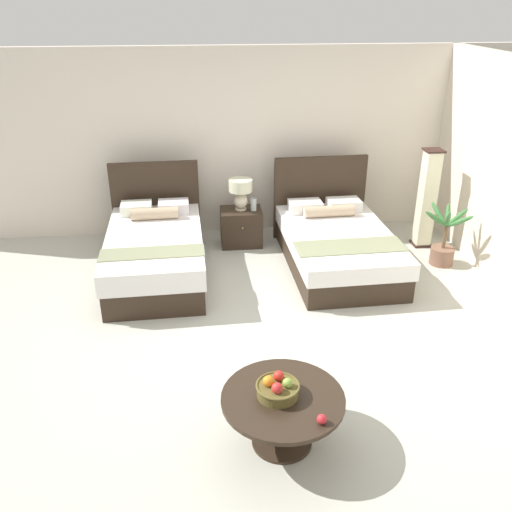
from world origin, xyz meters
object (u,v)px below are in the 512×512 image
Objects in this scene: table_lamp at (241,190)px; fruit_bowl at (278,388)px; bed_near_window at (156,250)px; nightstand at (241,227)px; bed_near_corner at (336,244)px; floor_lamp_corner at (427,199)px; vase at (253,204)px; coffee_table at (283,407)px; loose_apple at (322,419)px; potted_palm at (443,245)px.

fruit_bowl is (-0.04, -3.79, -0.26)m from table_lamp.
bed_near_window is 1.38m from nightstand.
floor_lamp_corner reaches higher than bed_near_corner.
vase is 0.18× the size of coffee_table.
bed_near_window is 3.19m from fruit_bowl.
bed_near_corner reaches higher than fruit_bowl.
fruit_bowl is at bearing 128.96° from loose_apple.
nightstand is 1.68× the size of fruit_bowl.
bed_near_window is 2.29m from bed_near_corner.
bed_near_corner is at bearing 68.90° from coffee_table.
table_lamp is at bearing 90.00° from nightstand.
vase is 0.52× the size of fruit_bowl.
nightstand is 0.41× the size of floor_lamp_corner.
bed_near_corner is 3.80× the size of nightstand.
bed_near_corner is 29.62× the size of loose_apple.
bed_near_window is at bearing -179.78° from bed_near_corner.
potted_palm is at bearing 53.96° from loose_apple.
bed_near_window is 29.64× the size of loose_apple.
nightstand is 3.26× the size of vase.
coffee_table is 2.81× the size of fruit_bowl.
loose_apple is 0.05× the size of floor_lamp_corner.
floor_lamp_corner reaches higher than loose_apple.
bed_near_corner reaches higher than bed_near_window.
table_lamp is at bearing 89.34° from fruit_bowl.
coffee_table is at bearing -111.10° from bed_near_corner.
table_lamp reaches higher than loose_apple.
bed_near_corner is 1.39m from nightstand.
fruit_bowl is at bearing -126.35° from floor_lamp_corner.
bed_near_window reaches higher than nightstand.
nightstand is 0.67× the size of potted_palm.
fruit_bowl is (-0.04, 0.02, 0.17)m from coffee_table.
vase is at bearing 173.51° from floor_lamp_corner.
potted_palm is (0.03, -0.61, -0.42)m from floor_lamp_corner.
fruit_bowl reaches higher than nightstand.
fruit_bowl reaches higher than coffee_table.
coffee_table is at bearing -131.48° from potted_palm.
potted_palm is at bearing -19.84° from nightstand.
fruit_bowl is at bearing -111.87° from bed_near_corner.
coffee_table is at bearing -90.07° from nightstand.
potted_palm is at bearing -2.12° from bed_near_window.
fruit_bowl reaches higher than loose_apple.
loose_apple is (0.22, -4.10, 0.23)m from nightstand.
nightstand is (-1.16, 0.77, -0.03)m from bed_near_corner.
potted_palm is at bearing -20.24° from table_lamp.
nightstand is at bearing 89.93° from coffee_table.
bed_near_window reaches higher than fruit_bowl.
bed_near_window reaches higher than table_lamp.
bed_near_window is 1.52m from vase.
nightstand is at bearing 173.04° from floor_lamp_corner.
coffee_table is 0.41m from loose_apple.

